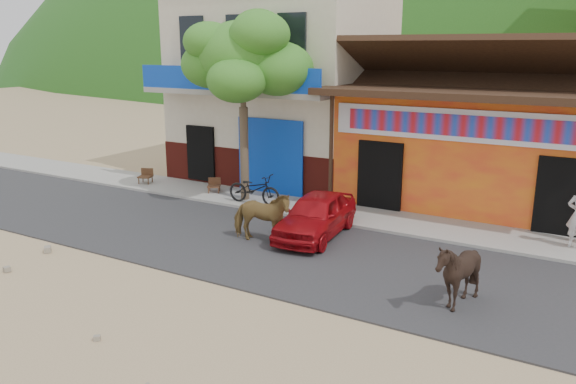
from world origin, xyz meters
name	(u,v)px	position (x,y,z in m)	size (l,w,h in m)	color
ground	(273,299)	(0.00, 0.00, 0.00)	(120.00, 120.00, 0.00)	#9E825B
road	(327,259)	(0.00, 2.50, 0.02)	(60.00, 5.00, 0.04)	#28282B
sidewalk	(379,220)	(0.00, 6.00, 0.06)	(60.00, 2.00, 0.12)	gray
dance_club	(483,146)	(2.00, 10.00, 1.80)	(8.00, 6.00, 3.60)	orange
cafe_building	(285,86)	(-5.50, 10.00, 3.50)	(7.00, 6.00, 7.00)	beige
tree	(243,107)	(-4.60, 5.80, 3.12)	(3.00, 3.00, 6.00)	#2D721E
cow_tan	(261,217)	(-2.01, 2.74, 0.72)	(0.73, 1.60, 1.35)	olive
cow_dark	(458,274)	(3.32, 1.42, 0.73)	(1.12, 1.26, 1.39)	black
red_car	(316,215)	(-1.00, 3.86, 0.62)	(1.38, 3.42, 1.17)	#9F0B12
scooter	(254,189)	(-4.00, 5.44, 0.61)	(0.65, 1.85, 0.97)	black
cafe_chair_left	(145,170)	(-9.00, 5.80, 0.61)	(0.46, 0.46, 0.98)	#452217
cafe_chair_right	(214,179)	(-6.00, 5.97, 0.57)	(0.42, 0.42, 0.91)	#4B3119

